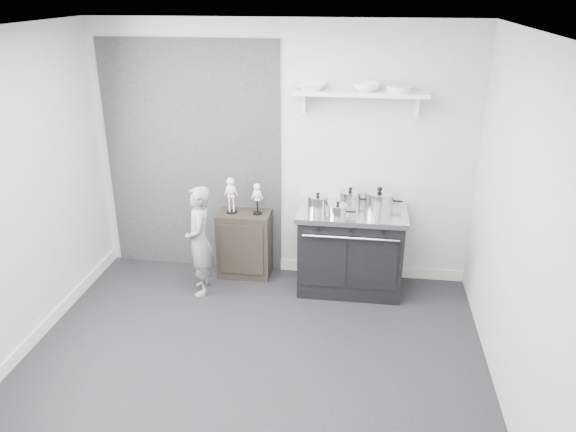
# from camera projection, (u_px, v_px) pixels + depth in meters

# --- Properties ---
(ground) EXTENTS (4.00, 4.00, 0.00)m
(ground) POSITION_uv_depth(u_px,v_px,m) (249.00, 367.00, 4.73)
(ground) COLOR black
(ground) RESTS_ON ground
(room_shell) EXTENTS (4.02, 3.62, 2.71)m
(room_shell) POSITION_uv_depth(u_px,v_px,m) (236.00, 177.00, 4.25)
(room_shell) COLOR #B4B4B1
(room_shell) RESTS_ON ground
(wall_shelf) EXTENTS (1.30, 0.26, 0.24)m
(wall_shelf) POSITION_uv_depth(u_px,v_px,m) (361.00, 94.00, 5.39)
(wall_shelf) COLOR silver
(wall_shelf) RESTS_ON room_shell
(stove) EXTENTS (1.10, 0.69, 0.88)m
(stove) POSITION_uv_depth(u_px,v_px,m) (350.00, 249.00, 5.81)
(stove) COLOR black
(stove) RESTS_ON ground
(side_cabinet) EXTENTS (0.56, 0.33, 0.73)m
(side_cabinet) POSITION_uv_depth(u_px,v_px,m) (245.00, 244.00, 6.11)
(side_cabinet) COLOR black
(side_cabinet) RESTS_ON ground
(child) EXTENTS (0.38, 0.48, 1.16)m
(child) POSITION_uv_depth(u_px,v_px,m) (200.00, 241.00, 5.69)
(child) COLOR gray
(child) RESTS_ON ground
(pot_front_left) EXTENTS (0.29, 0.20, 0.20)m
(pot_front_left) POSITION_uv_depth(u_px,v_px,m) (318.00, 203.00, 5.59)
(pot_front_left) COLOR silver
(pot_front_left) RESTS_ON stove
(pot_back_left) EXTENTS (0.32, 0.23, 0.19)m
(pot_back_left) POSITION_uv_depth(u_px,v_px,m) (350.00, 198.00, 5.75)
(pot_back_left) COLOR silver
(pot_back_left) RESTS_ON stove
(pot_back_right) EXTENTS (0.39, 0.30, 0.22)m
(pot_back_right) POSITION_uv_depth(u_px,v_px,m) (379.00, 200.00, 5.67)
(pot_back_right) COLOR silver
(pot_back_right) RESTS_ON stove
(pot_front_center) EXTENTS (0.28, 0.19, 0.15)m
(pot_front_center) POSITION_uv_depth(u_px,v_px,m) (338.00, 210.00, 5.47)
(pot_front_center) COLOR silver
(pot_front_center) RESTS_ON stove
(skeleton_full) EXTENTS (0.13, 0.08, 0.45)m
(skeleton_full) POSITION_uv_depth(u_px,v_px,m) (231.00, 193.00, 5.90)
(skeleton_full) COLOR silver
(skeleton_full) RESTS_ON side_cabinet
(skeleton_torso) EXTENTS (0.11, 0.07, 0.39)m
(skeleton_torso) POSITION_uv_depth(u_px,v_px,m) (257.00, 197.00, 5.88)
(skeleton_torso) COLOR silver
(skeleton_torso) RESTS_ON side_cabinet
(bowl_large) EXTENTS (0.30, 0.30, 0.07)m
(bowl_large) POSITION_uv_depth(u_px,v_px,m) (312.00, 86.00, 5.42)
(bowl_large) COLOR white
(bowl_large) RESTS_ON wall_shelf
(bowl_small) EXTENTS (0.26, 0.26, 0.08)m
(bowl_small) POSITION_uv_depth(u_px,v_px,m) (366.00, 87.00, 5.35)
(bowl_small) COLOR white
(bowl_small) RESTS_ON wall_shelf
(plate_stack) EXTENTS (0.25, 0.25, 0.06)m
(plate_stack) POSITION_uv_depth(u_px,v_px,m) (399.00, 89.00, 5.32)
(plate_stack) COLOR silver
(plate_stack) RESTS_ON wall_shelf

